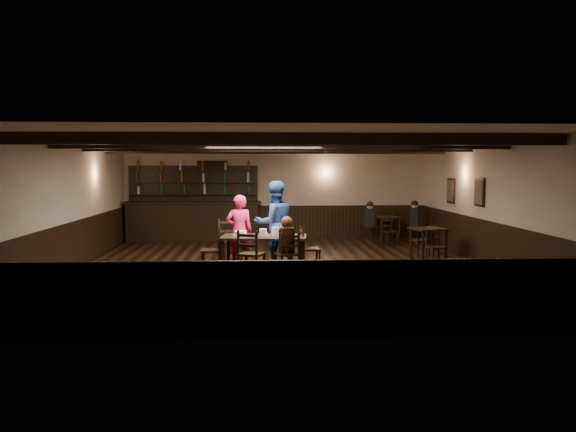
{
  "coord_description": "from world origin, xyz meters",
  "views": [
    {
      "loc": [
        -0.44,
        -11.9,
        2.16
      ],
      "look_at": [
        0.14,
        0.2,
        1.1
      ],
      "focal_mm": 35.0,
      "sensor_mm": 36.0,
      "label": 1
    }
  ],
  "objects_px": {
    "woman_pink": "(239,231)",
    "bar_counter": "(193,216)",
    "chair_near_left": "(250,251)",
    "man_blue": "(274,224)",
    "cake": "(240,233)",
    "dining_table": "(264,239)",
    "chair_near_right": "(288,251)"
  },
  "relations": [
    {
      "from": "chair_near_right",
      "to": "chair_near_left",
      "type": "bearing_deg",
      "value": -167.6
    },
    {
      "from": "dining_table",
      "to": "chair_near_left",
      "type": "distance_m",
      "value": 0.81
    },
    {
      "from": "dining_table",
      "to": "bar_counter",
      "type": "bearing_deg",
      "value": 111.81
    },
    {
      "from": "bar_counter",
      "to": "chair_near_right",
      "type": "bearing_deg",
      "value": -66.18
    },
    {
      "from": "dining_table",
      "to": "woman_pink",
      "type": "height_order",
      "value": "woman_pink"
    },
    {
      "from": "chair_near_left",
      "to": "bar_counter",
      "type": "height_order",
      "value": "bar_counter"
    },
    {
      "from": "man_blue",
      "to": "bar_counter",
      "type": "relative_size",
      "value": 0.46
    },
    {
      "from": "chair_near_right",
      "to": "cake",
      "type": "xyz_separation_m",
      "value": [
        -0.96,
        0.68,
        0.27
      ]
    },
    {
      "from": "bar_counter",
      "to": "woman_pink",
      "type": "bearing_deg",
      "value": -71.38
    },
    {
      "from": "chair_near_right",
      "to": "woman_pink",
      "type": "bearing_deg",
      "value": 130.05
    },
    {
      "from": "dining_table",
      "to": "woman_pink",
      "type": "relative_size",
      "value": 1.14
    },
    {
      "from": "man_blue",
      "to": "cake",
      "type": "distance_m",
      "value": 0.98
    },
    {
      "from": "dining_table",
      "to": "chair_near_left",
      "type": "bearing_deg",
      "value": -110.88
    },
    {
      "from": "chair_near_left",
      "to": "dining_table",
      "type": "bearing_deg",
      "value": 69.12
    },
    {
      "from": "cake",
      "to": "bar_counter",
      "type": "relative_size",
      "value": 0.08
    },
    {
      "from": "man_blue",
      "to": "bar_counter",
      "type": "bearing_deg",
      "value": -81.53
    },
    {
      "from": "chair_near_right",
      "to": "man_blue",
      "type": "xyz_separation_m",
      "value": [
        -0.24,
        1.32,
        0.4
      ]
    },
    {
      "from": "chair_near_left",
      "to": "chair_near_right",
      "type": "distance_m",
      "value": 0.78
    },
    {
      "from": "dining_table",
      "to": "chair_near_right",
      "type": "height_order",
      "value": "chair_near_right"
    },
    {
      "from": "woman_pink",
      "to": "man_blue",
      "type": "xyz_separation_m",
      "value": [
        0.76,
        0.13,
        0.15
      ]
    },
    {
      "from": "woman_pink",
      "to": "cake",
      "type": "relative_size",
      "value": 5.04
    },
    {
      "from": "woman_pink",
      "to": "bar_counter",
      "type": "height_order",
      "value": "bar_counter"
    },
    {
      "from": "chair_near_right",
      "to": "bar_counter",
      "type": "bearing_deg",
      "value": 113.82
    },
    {
      "from": "chair_near_right",
      "to": "bar_counter",
      "type": "xyz_separation_m",
      "value": [
        -2.54,
        5.75,
        0.2
      ]
    },
    {
      "from": "chair_near_right",
      "to": "man_blue",
      "type": "distance_m",
      "value": 1.41
    },
    {
      "from": "dining_table",
      "to": "woman_pink",
      "type": "xyz_separation_m",
      "value": [
        -0.53,
        0.61,
        0.1
      ]
    },
    {
      "from": "dining_table",
      "to": "cake",
      "type": "bearing_deg",
      "value": 169.31
    },
    {
      "from": "dining_table",
      "to": "cake",
      "type": "distance_m",
      "value": 0.51
    },
    {
      "from": "chair_near_right",
      "to": "man_blue",
      "type": "relative_size",
      "value": 0.48
    },
    {
      "from": "cake",
      "to": "bar_counter",
      "type": "bearing_deg",
      "value": 107.27
    },
    {
      "from": "chair_near_left",
      "to": "woman_pink",
      "type": "height_order",
      "value": "woman_pink"
    },
    {
      "from": "woman_pink",
      "to": "cake",
      "type": "height_order",
      "value": "woman_pink"
    }
  ]
}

